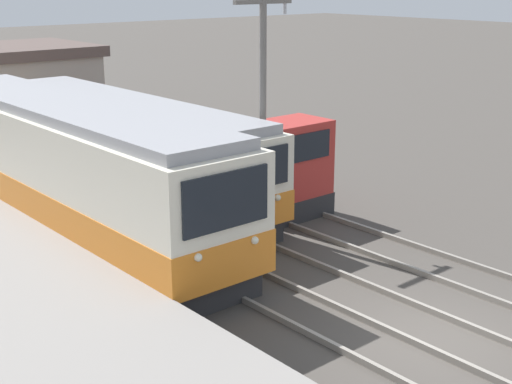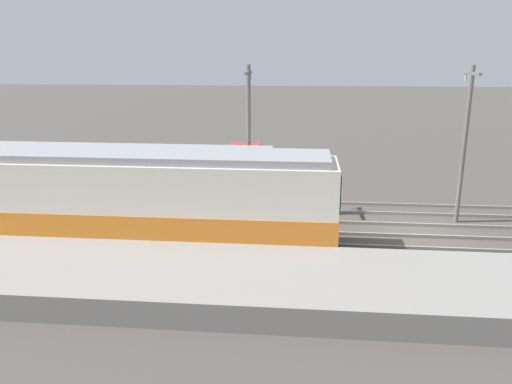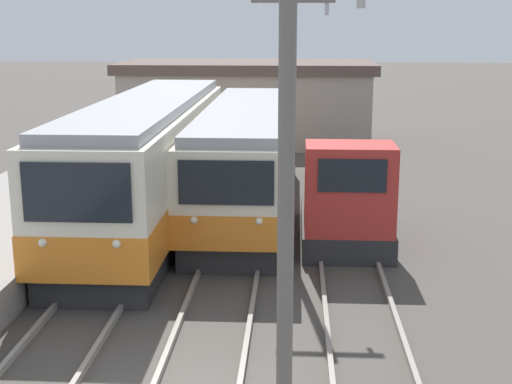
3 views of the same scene
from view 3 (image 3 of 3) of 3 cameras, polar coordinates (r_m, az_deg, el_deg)
The scene contains 6 objects.
commuter_train_left at distance 21.94m, azimuth -8.41°, elevation 2.11°, with size 2.84×14.78×3.79m.
commuter_train_center at distance 23.24m, azimuth -0.78°, elevation 2.46°, with size 2.84×13.50×3.38m.
shunting_locomotive at distance 19.98m, azimuth 7.14°, elevation -0.59°, with size 2.40×5.01×3.00m.
catenary_mast_near at distance 8.42m, azimuth 2.45°, elevation -2.21°, with size 2.00×0.20×6.87m.
catenary_mast_mid at distance 17.64m, azimuth 2.91°, elevation 6.06°, with size 2.00×0.20×6.87m.
station_building at distance 36.43m, azimuth -0.69°, elevation 7.22°, with size 12.60×6.30×4.07m.
Camera 3 is at (1.81, -10.12, 6.03)m, focal length 50.00 mm.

